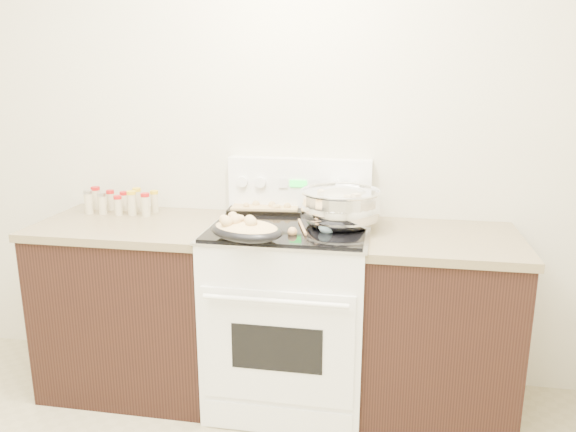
# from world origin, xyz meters

# --- Properties ---
(room_shell) EXTENTS (4.10, 3.60, 2.75)m
(room_shell) POSITION_xyz_m (0.00, 0.00, 1.70)
(room_shell) COLOR beige
(room_shell) RESTS_ON ground
(counter_left) EXTENTS (0.93, 0.67, 0.92)m
(counter_left) POSITION_xyz_m (-0.48, 1.43, 0.46)
(counter_left) COLOR black
(counter_left) RESTS_ON ground
(counter_right) EXTENTS (0.73, 0.67, 0.92)m
(counter_right) POSITION_xyz_m (1.08, 1.43, 0.46)
(counter_right) COLOR black
(counter_right) RESTS_ON ground
(kitchen_range) EXTENTS (0.78, 0.73, 1.22)m
(kitchen_range) POSITION_xyz_m (0.35, 1.42, 0.49)
(kitchen_range) COLOR white
(kitchen_range) RESTS_ON ground
(mixing_bowl) EXTENTS (0.43, 0.43, 0.23)m
(mixing_bowl) POSITION_xyz_m (0.59, 1.46, 1.03)
(mixing_bowl) COLOR silver
(mixing_bowl) RESTS_ON kitchen_range
(roasting_pan) EXTENTS (0.41, 0.35, 0.11)m
(roasting_pan) POSITION_xyz_m (0.20, 1.14, 0.99)
(roasting_pan) COLOR black
(roasting_pan) RESTS_ON kitchen_range
(baking_sheet) EXTENTS (0.41, 0.30, 0.06)m
(baking_sheet) POSITION_xyz_m (0.17, 1.70, 0.96)
(baking_sheet) COLOR black
(baking_sheet) RESTS_ON kitchen_range
(wooden_spoon) EXTENTS (0.09, 0.25, 0.04)m
(wooden_spoon) POSITION_xyz_m (0.40, 1.30, 0.95)
(wooden_spoon) COLOR tan
(wooden_spoon) RESTS_ON kitchen_range
(blue_ladle) EXTENTS (0.15, 0.28, 0.11)m
(blue_ladle) POSITION_xyz_m (0.55, 1.34, 0.98)
(blue_ladle) COLOR #98C5E3
(blue_ladle) RESTS_ON kitchen_range
(spice_jars) EXTENTS (0.40, 0.16, 0.13)m
(spice_jars) POSITION_xyz_m (-0.61, 1.58, 0.98)
(spice_jars) COLOR #BFB28C
(spice_jars) RESTS_ON counter_left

